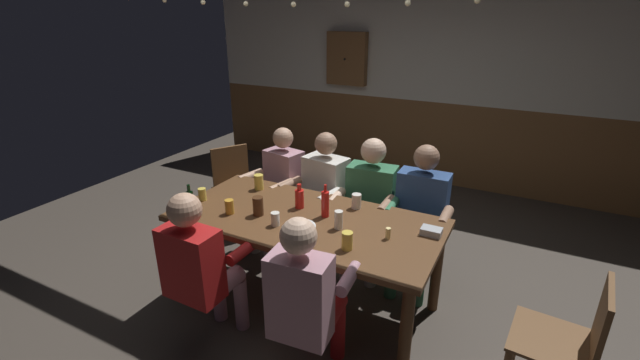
{
  "coord_description": "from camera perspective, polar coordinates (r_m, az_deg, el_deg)",
  "views": [
    {
      "loc": [
        1.41,
        -2.68,
        2.23
      ],
      "look_at": [
        0.0,
        0.04,
        1.0
      ],
      "focal_mm": 24.0,
      "sensor_mm": 36.0,
      "label": 1
    }
  ],
  "objects": [
    {
      "name": "wall_dart_cabinet",
      "position": [
        6.05,
        3.61,
        15.84
      ],
      "size": [
        0.56,
        0.15,
        0.7
      ],
      "color": "brown"
    },
    {
      "name": "chair_empty_near_left",
      "position": [
        2.94,
        30.23,
        -18.22
      ],
      "size": [
        0.48,
        0.48,
        0.88
      ],
      "rotation": [
        0.0,
        0.0,
        1.48
      ],
      "color": "brown",
      "rests_on": "ground_plane"
    },
    {
      "name": "bottle_0",
      "position": [
        3.33,
        -2.76,
        -2.43
      ],
      "size": [
        0.07,
        0.07,
        0.2
      ],
      "color": "red",
      "rests_on": "dining_table"
    },
    {
      "name": "person_4",
      "position": [
        2.98,
        -15.71,
        -10.72
      ],
      "size": [
        0.53,
        0.5,
        1.2
      ],
      "rotation": [
        0.0,
        0.0,
        -0.01
      ],
      "color": "#AD1919",
      "rests_on": "ground_plane"
    },
    {
      "name": "dining_table",
      "position": [
        3.25,
        -1.92,
        -6.56
      ],
      "size": [
        2.01,
        0.97,
        0.77
      ],
      "color": "brown",
      "rests_on": "ground_plane"
    },
    {
      "name": "ground_plane",
      "position": [
        3.76,
        -0.25,
        -14.38
      ],
      "size": [
        7.53,
        7.53,
        0.0
      ],
      "primitive_type": "plane",
      "color": "#423A33"
    },
    {
      "name": "pint_glass_1",
      "position": [
        2.79,
        3.64,
        -8.08
      ],
      "size": [
        0.07,
        0.07,
        0.12
      ],
      "primitive_type": "cylinder",
      "color": "#E5C64C",
      "rests_on": "dining_table"
    },
    {
      "name": "chair_empty_near_right",
      "position": [
        4.63,
        -11.21,
        -0.78
      ],
      "size": [
        0.61,
        0.61,
        0.88
      ],
      "rotation": [
        0.0,
        0.0,
        -2.13
      ],
      "color": "brown",
      "rests_on": "ground_plane"
    },
    {
      "name": "pint_glass_5",
      "position": [
        3.03,
        2.49,
        -5.32
      ],
      "size": [
        0.06,
        0.06,
        0.14
      ],
      "primitive_type": "cylinder",
      "color": "white",
      "rests_on": "dining_table"
    },
    {
      "name": "back_wall_upper",
      "position": [
        5.82,
        13.97,
        17.31
      ],
      "size": [
        6.28,
        0.12,
        1.44
      ],
      "primitive_type": "cube",
      "color": "beige"
    },
    {
      "name": "pint_glass_2",
      "position": [
        3.71,
        -8.16,
        -0.27
      ],
      "size": [
        0.08,
        0.08,
        0.13
      ],
      "primitive_type": "cylinder",
      "color": "#E5C64C",
      "rests_on": "dining_table"
    },
    {
      "name": "condiment_caddy",
      "position": [
        3.07,
        14.62,
        -6.65
      ],
      "size": [
        0.14,
        0.1,
        0.05
      ],
      "primitive_type": "cube",
      "color": "#B2B7BC",
      "rests_on": "dining_table"
    },
    {
      "name": "plate_0",
      "position": [
        3.07,
        -2.59,
        -6.21
      ],
      "size": [
        0.22,
        0.22,
        0.01
      ],
      "primitive_type": "cylinder",
      "color": "white",
      "rests_on": "dining_table"
    },
    {
      "name": "pint_glass_3",
      "position": [
        3.34,
        4.88,
        -2.83
      ],
      "size": [
        0.07,
        0.07,
        0.12
      ],
      "primitive_type": "cylinder",
      "color": "white",
      "rests_on": "dining_table"
    },
    {
      "name": "person_1",
      "position": [
        3.92,
        0.11,
        -1.57
      ],
      "size": [
        0.57,
        0.59,
        1.21
      ],
      "rotation": [
        0.0,
        0.0,
        2.97
      ],
      "color": "silver",
      "rests_on": "ground_plane"
    },
    {
      "name": "back_wall_wainscot",
      "position": [
        6.04,
        12.88,
        5.24
      ],
      "size": [
        6.28,
        0.12,
        1.1
      ],
      "primitive_type": "cube",
      "color": "brown",
      "rests_on": "ground_plane"
    },
    {
      "name": "person_0",
      "position": [
        4.13,
        -5.52,
        -0.57
      ],
      "size": [
        0.53,
        0.58,
        1.2
      ],
      "rotation": [
        0.0,
        0.0,
        2.95
      ],
      "color": "#B78493",
      "rests_on": "ground_plane"
    },
    {
      "name": "pint_glass_7",
      "position": [
        3.32,
        -11.98,
        -3.51
      ],
      "size": [
        0.07,
        0.07,
        0.11
      ],
      "primitive_type": "cylinder",
      "color": "gold",
      "rests_on": "dining_table"
    },
    {
      "name": "pint_glass_6",
      "position": [
        3.6,
        -15.43,
        -1.86
      ],
      "size": [
        0.06,
        0.06,
        0.1
      ],
      "primitive_type": "cylinder",
      "color": "#E5C64C",
      "rests_on": "dining_table"
    },
    {
      "name": "person_5",
      "position": [
        2.59,
        -1.84,
        -15.39
      ],
      "size": [
        0.51,
        0.56,
        1.22
      ],
      "rotation": [
        0.0,
        0.0,
        0.09
      ],
      "color": "#B78493",
      "rests_on": "ground_plane"
    },
    {
      "name": "pint_glass_4",
      "position": [
        3.1,
        -5.98,
        -5.19
      ],
      "size": [
        0.06,
        0.06,
        0.1
      ],
      "primitive_type": "cylinder",
      "color": "white",
      "rests_on": "dining_table"
    },
    {
      "name": "bottle_2",
      "position": [
        3.29,
        -16.86,
        -3.15
      ],
      "size": [
        0.05,
        0.05,
        0.27
      ],
      "color": "#195923",
      "rests_on": "dining_table"
    },
    {
      "name": "person_2",
      "position": [
        3.75,
        6.57,
        -2.68
      ],
      "size": [
        0.58,
        0.55,
        1.22
      ],
      "rotation": [
        0.0,
        0.0,
        3.23
      ],
      "color": "#33724C",
      "rests_on": "ground_plane"
    },
    {
      "name": "pint_glass_0",
      "position": [
        3.25,
        -8.25,
        -3.45
      ],
      "size": [
        0.08,
        0.08,
        0.15
      ],
      "primitive_type": "cylinder",
      "color": "#4C2D19",
      "rests_on": "dining_table"
    },
    {
      "name": "bottle_1",
      "position": [
        3.18,
        0.7,
        -3.17
      ],
      "size": [
        0.06,
        0.06,
        0.26
      ],
      "color": "red",
      "rests_on": "dining_table"
    },
    {
      "name": "table_candle",
      "position": [
        2.95,
        9.06,
        -7.04
      ],
      "size": [
        0.04,
        0.04,
        0.08
      ],
      "primitive_type": "cylinder",
      "color": "#F9E08C",
      "rests_on": "dining_table"
    },
    {
      "name": "person_3",
      "position": [
        3.62,
        13.08,
        -4.18
      ],
      "size": [
        0.56,
        0.54,
        1.22
      ],
      "rotation": [
        0.0,
        0.0,
        3.16
      ],
      "color": "#2D4C84",
      "rests_on": "ground_plane"
    }
  ]
}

